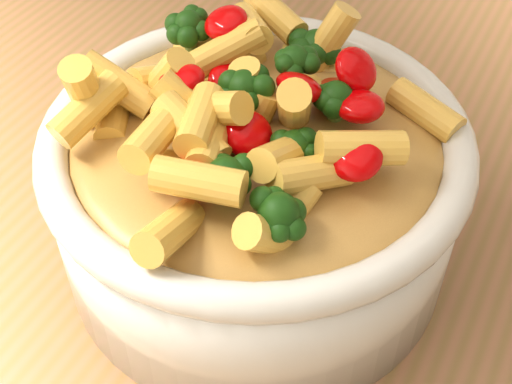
% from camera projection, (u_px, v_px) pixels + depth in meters
% --- Properties ---
extents(table, '(1.20, 0.80, 0.90)m').
position_uv_depth(table, '(237.00, 238.00, 0.62)').
color(table, '#A16845').
rests_on(table, ground).
extents(serving_bowl, '(0.25, 0.25, 0.11)m').
position_uv_depth(serving_bowl, '(256.00, 190.00, 0.44)').
color(serving_bowl, silver).
rests_on(serving_bowl, table).
extents(pasta_salad, '(0.20, 0.20, 0.04)m').
position_uv_depth(pasta_salad, '(256.00, 104.00, 0.39)').
color(pasta_salad, '#F9C64E').
rests_on(pasta_salad, serving_bowl).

